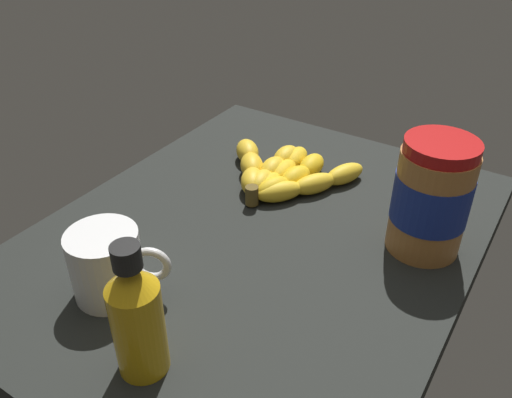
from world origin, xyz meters
TOP-DOWN VIEW (x-y plane):
  - ground_plane at (0.00, 0.00)cm, footprint 71.29×56.33cm
  - banana_bunch at (13.64, 4.08)cm, footprint 18.79×23.48cm
  - peanut_butter_jar at (9.65, -20.47)cm, footprint 9.86×9.86cm
  - honey_bottle at (-25.66, -2.53)cm, footprint 5.29×5.29cm
  - coffee_mug at (-19.54, 8.34)cm, footprint 8.52×11.51cm

SIDE VIEW (x-z plane):
  - ground_plane at x=0.00cm, z-range -3.84..0.00cm
  - banana_bunch at x=13.64cm, z-range -0.12..3.59cm
  - coffee_mug at x=-19.54cm, z-range 0.02..8.77cm
  - honey_bottle at x=-25.66cm, z-range -0.84..15.05cm
  - peanut_butter_jar at x=9.65cm, z-range -0.07..15.93cm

